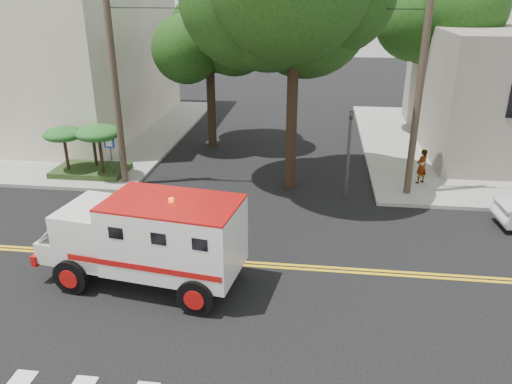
# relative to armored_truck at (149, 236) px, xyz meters

# --- Properties ---
(ground) EXTENTS (100.00, 100.00, 0.00)m
(ground) POSITION_rel_armored_truck_xyz_m (1.96, 1.37, -1.51)
(ground) COLOR black
(ground) RESTS_ON ground
(sidewalk_nw) EXTENTS (17.00, 17.00, 0.15)m
(sidewalk_nw) POSITION_rel_armored_truck_xyz_m (-11.54, 14.87, -1.43)
(sidewalk_nw) COLOR gray
(sidewalk_nw) RESTS_ON ground
(building_left) EXTENTS (16.00, 14.00, 10.00)m
(building_left) POSITION_rel_armored_truck_xyz_m (-13.54, 16.37, 3.64)
(building_left) COLOR #B9AF98
(building_left) RESTS_ON sidewalk_nw
(utility_pole_left) EXTENTS (0.28, 0.28, 9.00)m
(utility_pole_left) POSITION_rel_armored_truck_xyz_m (-3.64, 7.37, 2.99)
(utility_pole_left) COLOR #382D23
(utility_pole_left) RESTS_ON ground
(utility_pole_right) EXTENTS (0.28, 0.28, 9.00)m
(utility_pole_right) POSITION_rel_armored_truck_xyz_m (8.26, 7.57, 2.99)
(utility_pole_right) COLOR #382D23
(utility_pole_right) RESTS_ON ground
(tree_main) EXTENTS (6.08, 5.70, 9.85)m
(tree_main) POSITION_rel_armored_truck_xyz_m (3.90, 7.58, 5.69)
(tree_main) COLOR black
(tree_main) RESTS_ON ground
(tree_left) EXTENTS (4.48, 4.20, 7.70)m
(tree_left) POSITION_rel_armored_truck_xyz_m (-0.72, 13.16, 4.22)
(tree_left) COLOR black
(tree_left) RESTS_ON ground
(tree_right) EXTENTS (4.80, 4.50, 8.20)m
(tree_right) POSITION_rel_armored_truck_xyz_m (10.80, 17.15, 4.59)
(tree_right) COLOR black
(tree_right) RESTS_ON ground
(traffic_signal) EXTENTS (0.15, 0.18, 3.60)m
(traffic_signal) POSITION_rel_armored_truck_xyz_m (5.76, 6.97, 0.72)
(traffic_signal) COLOR #3F3F42
(traffic_signal) RESTS_ON ground
(accessibility_sign) EXTENTS (0.45, 0.10, 2.02)m
(accessibility_sign) POSITION_rel_armored_truck_xyz_m (-4.24, 7.55, -0.14)
(accessibility_sign) COLOR #3F3F42
(accessibility_sign) RESTS_ON ground
(palm_planter) EXTENTS (3.52, 2.63, 2.36)m
(palm_planter) POSITION_rel_armored_truck_xyz_m (-5.48, 8.00, 0.14)
(palm_planter) COLOR #1E3314
(palm_planter) RESTS_ON sidewalk_nw
(armored_truck) EXTENTS (6.05, 3.03, 2.64)m
(armored_truck) POSITION_rel_armored_truck_xyz_m (0.00, 0.00, 0.00)
(armored_truck) COLOR silver
(armored_truck) RESTS_ON ground
(pedestrian_a) EXTENTS (0.65, 0.61, 1.50)m
(pedestrian_a) POSITION_rel_armored_truck_xyz_m (8.97, 8.76, -0.61)
(pedestrian_a) COLOR gray
(pedestrian_a) RESTS_ON sidewalk_ne
(pedestrian_b) EXTENTS (1.03, 0.90, 1.80)m
(pedestrian_b) POSITION_rel_armored_truck_xyz_m (12.55, 9.95, -0.46)
(pedestrian_b) COLOR gray
(pedestrian_b) RESTS_ON sidewalk_ne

